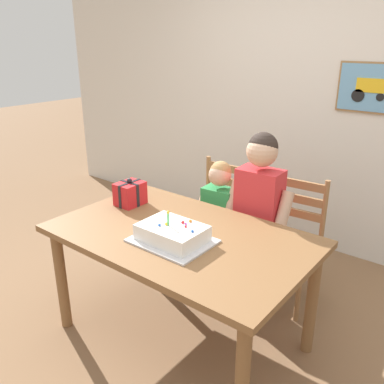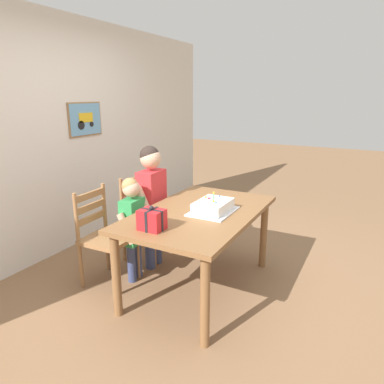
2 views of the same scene
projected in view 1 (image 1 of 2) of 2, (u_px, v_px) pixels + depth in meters
The scene contains 9 objects.
ground_plane at pixel (182, 336), 2.67m from camera, with size 20.00×20.00×0.00m, color #846042.
back_wall at pixel (313, 104), 3.53m from camera, with size 6.40×0.11×2.60m.
dining_table at pixel (181, 247), 2.43m from camera, with size 1.54×0.95×0.76m.
birthday_cake at pixel (172, 234), 2.28m from camera, with size 0.44×0.34×0.19m.
gift_box_red_large at pixel (130, 193), 2.79m from camera, with size 0.16×0.19×0.19m.
chair_left at pixel (217, 218), 3.30m from camera, with size 0.43×0.43×0.92m.
chair_right at pixel (288, 240), 2.94m from camera, with size 0.45×0.45×0.92m.
child_older at pixel (259, 205), 2.75m from camera, with size 0.47×0.27×1.27m.
child_younger at pixel (219, 214), 3.00m from camera, with size 0.38×0.22×1.02m.
Camera 1 is at (1.39, -1.65, 1.84)m, focal length 37.97 mm.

